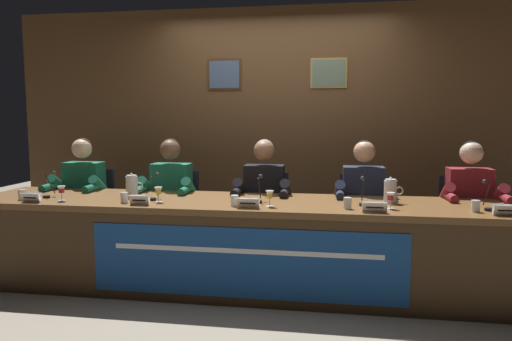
% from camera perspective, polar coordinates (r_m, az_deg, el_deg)
% --- Properties ---
extents(ground_plane, '(12.00, 12.00, 0.00)m').
position_cam_1_polar(ground_plane, '(4.01, 0.00, -14.09)').
color(ground_plane, gray).
extents(wall_back_panelled, '(5.96, 0.14, 2.60)m').
position_cam_1_polar(wall_back_panelled, '(5.19, 2.47, 5.28)').
color(wall_back_panelled, brown).
rests_on(wall_back_panelled, ground_plane).
extents(conference_table, '(4.76, 0.87, 0.73)m').
position_cam_1_polar(conference_table, '(3.74, -0.30, -7.25)').
color(conference_table, brown).
rests_on(conference_table, ground_plane).
extents(chair_far_left, '(0.44, 0.45, 0.89)m').
position_cam_1_polar(chair_far_left, '(5.03, -19.46, -5.15)').
color(chair_far_left, black).
rests_on(chair_far_left, ground_plane).
extents(panelist_far_left, '(0.51, 0.48, 1.22)m').
position_cam_1_polar(panelist_far_left, '(4.81, -20.70, -2.39)').
color(panelist_far_left, black).
rests_on(panelist_far_left, ground_plane).
extents(nameplate_far_left, '(0.15, 0.06, 0.08)m').
position_cam_1_polar(nameplate_far_left, '(4.16, -25.80, -2.98)').
color(nameplate_far_left, white).
rests_on(nameplate_far_left, conference_table).
extents(juice_glass_far_left, '(0.06, 0.06, 0.12)m').
position_cam_1_polar(juice_glass_far_left, '(4.12, -22.70, -2.27)').
color(juice_glass_far_left, white).
rests_on(juice_glass_far_left, conference_table).
extents(water_cup_far_left, '(0.06, 0.06, 0.08)m').
position_cam_1_polar(water_cup_far_left, '(4.32, -26.71, -2.72)').
color(water_cup_far_left, silver).
rests_on(water_cup_far_left, conference_table).
extents(microphone_far_left, '(0.06, 0.17, 0.22)m').
position_cam_1_polar(microphone_far_left, '(4.36, -24.00, -2.02)').
color(microphone_far_left, black).
rests_on(microphone_far_left, conference_table).
extents(chair_left, '(0.44, 0.45, 0.89)m').
position_cam_1_polar(chair_left, '(4.68, -9.73, -5.73)').
color(chair_left, black).
rests_on(chair_left, ground_plane).
extents(panelist_left, '(0.51, 0.48, 1.22)m').
position_cam_1_polar(panelist_left, '(4.44, -10.62, -2.78)').
color(panelist_left, black).
rests_on(panelist_left, ground_plane).
extents(nameplate_left, '(0.15, 0.06, 0.08)m').
position_cam_1_polar(nameplate_left, '(3.75, -14.05, -3.51)').
color(nameplate_left, white).
rests_on(nameplate_left, conference_table).
extents(juice_glass_left, '(0.06, 0.06, 0.12)m').
position_cam_1_polar(juice_glass_left, '(3.82, -11.85, -2.55)').
color(juice_glass_left, white).
rests_on(juice_glass_left, conference_table).
extents(water_cup_left, '(0.06, 0.06, 0.08)m').
position_cam_1_polar(water_cup_left, '(3.87, -15.81, -3.28)').
color(water_cup_left, silver).
rests_on(water_cup_left, conference_table).
extents(microphone_left, '(0.06, 0.17, 0.22)m').
position_cam_1_polar(microphone_left, '(3.96, -12.37, -2.42)').
color(microphone_left, black).
rests_on(microphone_left, conference_table).
extents(chair_center, '(0.44, 0.45, 0.89)m').
position_cam_1_polar(chair_center, '(4.48, 1.22, -6.19)').
color(chair_center, black).
rests_on(chair_center, ground_plane).
extents(panelist_center, '(0.51, 0.48, 1.22)m').
position_cam_1_polar(panelist_center, '(4.23, 0.87, -3.13)').
color(panelist_center, black).
rests_on(panelist_center, ground_plane).
extents(nameplate_center, '(0.17, 0.06, 0.08)m').
position_cam_1_polar(nameplate_center, '(3.51, -0.99, -3.99)').
color(nameplate_center, white).
rests_on(nameplate_center, conference_table).
extents(juice_glass_center, '(0.06, 0.06, 0.12)m').
position_cam_1_polar(juice_glass_center, '(3.56, 1.68, -3.08)').
color(juice_glass_center, white).
rests_on(juice_glass_center, conference_table).
extents(water_cup_center, '(0.06, 0.06, 0.08)m').
position_cam_1_polar(water_cup_center, '(3.59, -2.63, -3.78)').
color(water_cup_center, silver).
rests_on(water_cup_center, conference_table).
extents(microphone_center, '(0.06, 0.17, 0.22)m').
position_cam_1_polar(microphone_center, '(3.75, 0.37, -2.77)').
color(microphone_center, black).
rests_on(microphone_center, conference_table).
extents(chair_right, '(0.44, 0.45, 0.89)m').
position_cam_1_polar(chair_right, '(4.45, 12.76, -6.43)').
color(chair_right, black).
rests_on(chair_right, ground_plane).
extents(panelist_right, '(0.51, 0.48, 1.22)m').
position_cam_1_polar(panelist_right, '(4.20, 13.04, -3.37)').
color(panelist_right, black).
rests_on(panelist_right, ground_plane).
extents(nameplate_right, '(0.17, 0.06, 0.08)m').
position_cam_1_polar(nameplate_right, '(3.45, 14.30, -4.36)').
color(nameplate_right, white).
rests_on(nameplate_right, conference_table).
extents(juice_glass_right, '(0.06, 0.06, 0.12)m').
position_cam_1_polar(juice_glass_right, '(3.61, 16.14, -3.19)').
color(juice_glass_right, white).
rests_on(juice_glass_right, conference_table).
extents(water_cup_right, '(0.06, 0.06, 0.08)m').
position_cam_1_polar(water_cup_right, '(3.55, 11.13, -4.01)').
color(water_cup_right, silver).
rests_on(water_cup_right, conference_table).
extents(microphone_right, '(0.06, 0.17, 0.22)m').
position_cam_1_polar(microphone_right, '(3.72, 12.94, -3.00)').
color(microphone_right, black).
rests_on(microphone_right, conference_table).
extents(chair_far_right, '(0.44, 0.45, 0.89)m').
position_cam_1_polar(chair_far_right, '(4.60, 23.99, -6.41)').
color(chair_far_right, black).
rests_on(chair_far_right, ground_plane).
extents(panelist_far_right, '(0.51, 0.48, 1.22)m').
position_cam_1_polar(panelist_far_right, '(4.36, 24.83, -3.45)').
color(panelist_far_right, black).
rests_on(panelist_far_right, ground_plane).
extents(nameplate_far_right, '(0.17, 0.06, 0.08)m').
position_cam_1_polar(nameplate_far_right, '(3.67, 28.30, -4.30)').
color(nameplate_far_right, white).
rests_on(nameplate_far_right, conference_table).
extents(water_cup_far_right, '(0.06, 0.06, 0.08)m').
position_cam_1_polar(water_cup_far_right, '(3.72, 25.27, -4.03)').
color(water_cup_far_right, silver).
rests_on(water_cup_far_right, conference_table).
extents(microphone_far_right, '(0.06, 0.17, 0.22)m').
position_cam_1_polar(microphone_far_right, '(3.84, 26.45, -3.23)').
color(microphone_far_right, black).
rests_on(microphone_far_right, conference_table).
extents(water_pitcher_left_side, '(0.15, 0.10, 0.21)m').
position_cam_1_polar(water_pitcher_left_side, '(4.11, -14.93, -1.89)').
color(water_pitcher_left_side, silver).
rests_on(water_pitcher_left_side, conference_table).
extents(water_pitcher_right_side, '(0.15, 0.10, 0.21)m').
position_cam_1_polar(water_pitcher_right_side, '(3.86, 16.13, -2.44)').
color(water_pitcher_right_side, silver).
rests_on(water_pitcher_right_side, conference_table).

